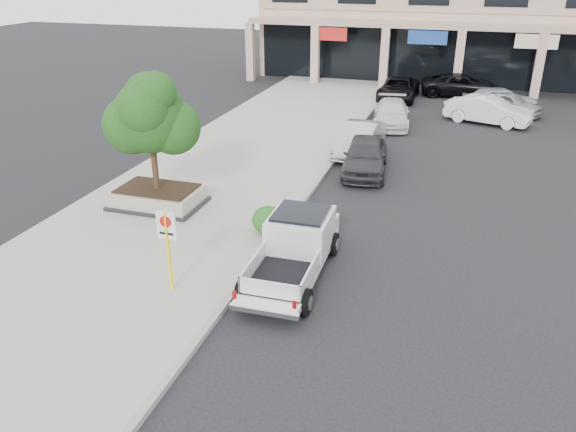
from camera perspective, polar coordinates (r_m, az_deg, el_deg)
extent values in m
plane|color=black|center=(16.00, 1.48, -6.55)|extent=(120.00, 120.00, 0.00)
cube|color=gray|center=(22.83, -7.58, 3.26)|extent=(8.00, 52.00, 0.15)
cube|color=gray|center=(21.52, 2.02, 2.14)|extent=(0.20, 52.00, 0.15)
cube|color=tan|center=(47.53, 23.96, 17.97)|extent=(40.00, 10.00, 9.00)
cube|color=tan|center=(41.50, 24.57, 16.92)|extent=(40.00, 2.20, 0.35)
cube|color=tan|center=(43.66, -3.84, 16.30)|extent=(0.55, 0.55, 4.20)
cube|color=black|center=(42.81, 23.90, 14.06)|extent=(39.20, 0.08, 3.90)
cube|color=black|center=(20.96, -13.00, 1.26)|extent=(3.20, 2.20, 0.12)
cube|color=#A29A88|center=(20.84, -13.08, 2.04)|extent=(3.00, 2.00, 0.50)
cube|color=black|center=(20.74, -13.15, 2.76)|extent=(2.70, 1.70, 0.06)
cylinder|color=black|center=(20.36, -13.46, 5.71)|extent=(0.22, 0.22, 2.20)
sphere|color=#0F360E|center=(19.95, -13.88, 9.79)|extent=(2.50, 2.50, 2.50)
sphere|color=#0F360E|center=(19.96, -11.58, 8.82)|extent=(1.90, 1.90, 1.90)
sphere|color=#0F360E|center=(20.39, -14.06, 11.81)|extent=(1.60, 1.60, 1.60)
cylinder|color=yellow|center=(15.08, -12.02, -3.53)|extent=(0.09, 0.09, 2.30)
cube|color=white|center=(14.76, -12.27, -0.95)|extent=(0.55, 0.03, 0.78)
cylinder|color=red|center=(14.68, -12.37, -0.58)|extent=(0.32, 0.02, 0.32)
ellipsoid|color=#154C1A|center=(18.12, -1.98, -0.44)|extent=(1.10, 0.99, 0.93)
imported|color=#2A2C2F|center=(24.09, 7.86, 6.11)|extent=(2.30, 4.62, 1.51)
imported|color=#AEB0B6|center=(26.49, 7.26, 7.76)|extent=(1.84, 4.48, 1.44)
imported|color=silver|center=(31.71, 10.47, 10.22)|extent=(2.46, 4.79, 1.33)
imported|color=black|center=(38.01, 11.15, 12.55)|extent=(2.35, 5.02, 1.39)
imported|color=#9EA2A6|center=(35.86, 21.46, 10.60)|extent=(4.25, 2.97, 1.34)
imported|color=silver|center=(33.42, 19.65, 10.10)|extent=(4.85, 2.88, 1.51)
imported|color=black|center=(40.09, 17.19, 12.59)|extent=(5.45, 2.91, 1.46)
imported|color=#A6A9AF|center=(36.45, 20.74, 11.04)|extent=(4.75, 3.44, 1.50)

